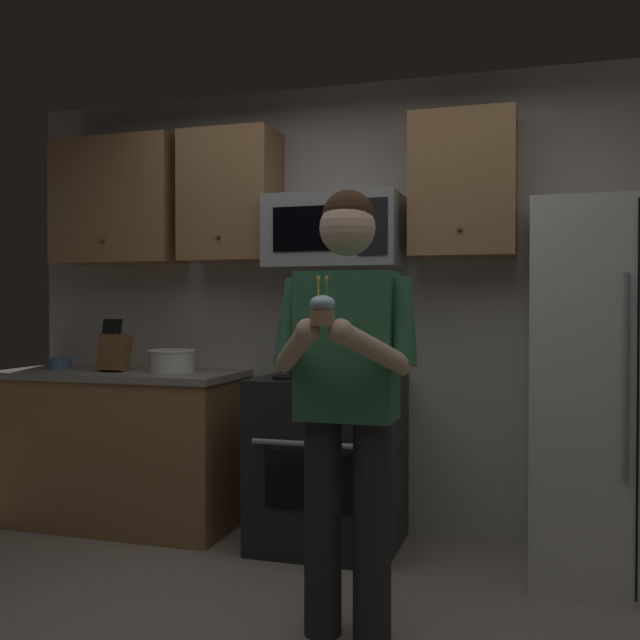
{
  "coord_description": "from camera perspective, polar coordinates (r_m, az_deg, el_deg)",
  "views": [
    {
      "loc": [
        0.94,
        -2.41,
        1.3
      ],
      "look_at": [
        0.11,
        0.33,
        1.25
      ],
      "focal_mm": 40.65,
      "sensor_mm": 36.0,
      "label": 1
    }
  ],
  "objects": [
    {
      "name": "counter_left",
      "position": [
        4.56,
        -15.34,
        -9.61
      ],
      "size": [
        1.44,
        0.66,
        0.92
      ],
      "color": "#9E7247",
      "rests_on": "ground"
    },
    {
      "name": "person",
      "position": [
        2.84,
        2.11,
        -5.17
      ],
      "size": [
        0.6,
        0.48,
        1.76
      ],
      "color": "#262628",
      "rests_on": "ground"
    },
    {
      "name": "wall_back",
      "position": [
        4.26,
        4.11,
        1.02
      ],
      "size": [
        4.4,
        0.1,
        2.6
      ],
      "primitive_type": "cube",
      "color": "beige",
      "rests_on": "ground"
    },
    {
      "name": "bowl_small_colored",
      "position": [
        4.72,
        -19.86,
        -3.2
      ],
      "size": [
        0.15,
        0.15,
        0.07
      ],
      "color": "#4C7299",
      "rests_on": "counter_left"
    },
    {
      "name": "bowl_large_white",
      "position": [
        4.35,
        -11.6,
        -3.1
      ],
      "size": [
        0.28,
        0.28,
        0.13
      ],
      "color": "white",
      "rests_on": "counter_left"
    },
    {
      "name": "cabinet_row_upper",
      "position": [
        4.33,
        -6.09,
        9.66
      ],
      "size": [
        2.78,
        0.36,
        0.76
      ],
      "color": "#9E7247"
    },
    {
      "name": "oven_range",
      "position": [
        4.01,
        0.7,
        -11.04
      ],
      "size": [
        0.76,
        0.7,
        0.93
      ],
      "color": "black",
      "rests_on": "ground"
    },
    {
      "name": "microwave",
      "position": [
        4.06,
        1.18,
        6.96
      ],
      "size": [
        0.74,
        0.41,
        0.4
      ],
      "color": "#9EA0A5"
    },
    {
      "name": "cupcake",
      "position": [
        2.5,
        0.19,
        0.82
      ],
      "size": [
        0.09,
        0.09,
        0.17
      ],
      "color": "#A87F56"
    },
    {
      "name": "refrigerator",
      "position": [
        3.77,
        23.07,
        -5.16
      ],
      "size": [
        0.9,
        0.75,
        1.8
      ],
      "color": "white",
      "rests_on": "ground"
    },
    {
      "name": "knife_block",
      "position": [
        4.45,
        -15.89,
        -2.41
      ],
      "size": [
        0.16,
        0.15,
        0.32
      ],
      "color": "brown",
      "rests_on": "counter_left"
    }
  ]
}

